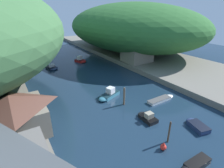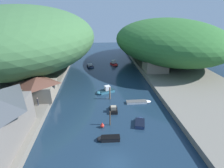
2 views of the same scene
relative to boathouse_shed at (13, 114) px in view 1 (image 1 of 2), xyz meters
The scene contains 16 objects.
water_surface 19.16m from the boathouse_shed, 37.15° to the left, with size 130.00×130.00×0.00m, color #192D42.
right_bank 39.94m from the boathouse_shed, 16.57° to the left, with size 22.00×120.00×1.13m.
hillside_right 48.92m from the boathouse_shed, 36.15° to the left, with size 37.88×53.03×15.44m.
boathouse_shed is the anchor object (origin of this frame).
right_bank_cottage 35.04m from the boathouse_shed, 26.98° to the left, with size 7.42×6.74×5.47m.
boat_cabin_cruiser 17.08m from the boathouse_shed, 17.54° to the right, with size 1.64×3.22×1.27m.
boat_navy_launch 27.31m from the boathouse_shed, 67.44° to the left, with size 2.75×3.84×1.16m.
boat_far_right_bank 22.89m from the boathouse_shed, 25.86° to the right, with size 2.36×3.56×0.64m.
boat_small_dinghy 15.51m from the boathouse_shed, 13.49° to the left, with size 4.94×3.20×1.73m.
boat_moored_right 20.12m from the boathouse_shed, 43.96° to the right, with size 3.70×1.23×0.67m.
boat_open_rowboat 33.19m from the boathouse_shed, 54.40° to the left, with size 2.93×3.89×1.80m.
boat_white_cruiser 22.45m from the boathouse_shed, ahead, with size 5.58×1.40×0.47m.
mooring_post_nearest 18.03m from the boathouse_shed, 33.30° to the right, with size 0.21×0.21×2.90m.
mooring_post_middle 15.78m from the boathouse_shed, ahead, with size 0.32×0.32×3.08m.
channel_buoy_near 17.38m from the boathouse_shed, 37.55° to the right, with size 0.70×0.70×1.05m.
person_on_quay 3.84m from the boathouse_shed, 78.21° to the right, with size 0.23×0.39×1.69m.
Camera 1 is at (-14.32, -1.50, 14.64)m, focal length 28.00 mm.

